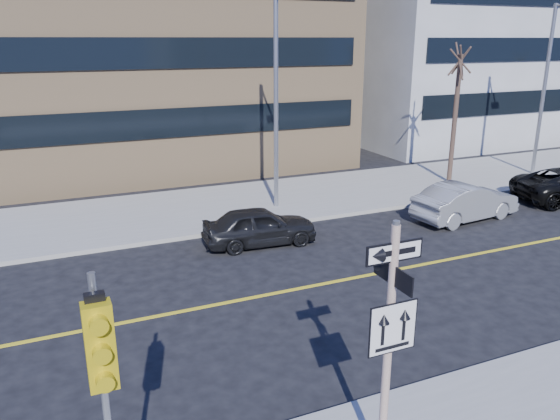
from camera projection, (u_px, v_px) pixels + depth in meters
name	position (u px, v px, depth m)	size (l,w,h in m)	color
ground	(310.00, 383.00, 10.91)	(120.00, 120.00, 0.00)	black
far_sidewalk	(516.00, 170.00, 28.26)	(66.00, 6.00, 0.15)	#9A9890
sign_pole	(389.00, 336.00, 7.98)	(0.92, 0.92, 4.06)	white
traffic_signal	(103.00, 369.00, 6.15)	(0.32, 0.45, 4.00)	gray
parked_car_a	(260.00, 226.00, 18.12)	(3.78, 1.52, 1.29)	black
parked_car_b	(466.00, 202.00, 20.59)	(4.31, 1.50, 1.42)	gray
streetlight_a	(279.00, 90.00, 20.41)	(0.55, 2.25, 8.00)	gray
streetlight_b	(550.00, 79.00, 25.77)	(0.55, 2.25, 8.00)	gray
street_tree_west	(460.00, 64.00, 24.10)	(1.80, 1.80, 6.35)	#3A2B22
building_grey_mid	(462.00, 25.00, 38.81)	(20.00, 16.00, 15.00)	#A0A2A5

